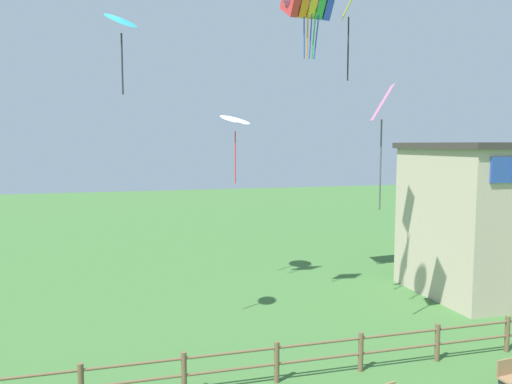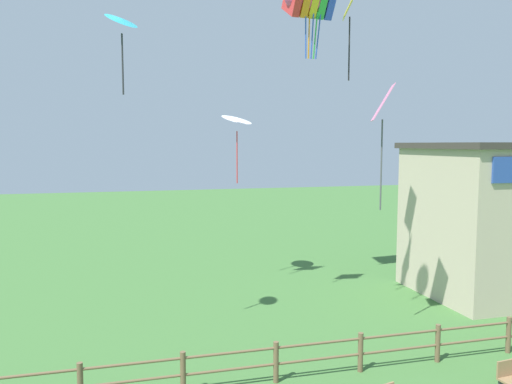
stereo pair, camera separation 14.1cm
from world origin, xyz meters
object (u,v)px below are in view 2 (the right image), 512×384
kite_pink_diamond (382,117)px  kite_yellow_diamond (350,17)px  kite_white_delta (237,120)px  kite_cyan_delta (122,22)px  seaside_building (503,218)px

kite_pink_diamond → kite_yellow_diamond: kite_yellow_diamond is taller
kite_yellow_diamond → kite_white_delta: bearing=117.6°
kite_pink_diamond → kite_cyan_delta: kite_cyan_delta is taller
kite_cyan_delta → kite_white_delta: kite_cyan_delta is taller
kite_cyan_delta → kite_white_delta: 8.14m
seaside_building → kite_pink_diamond: 8.63m
kite_pink_diamond → kite_white_delta: size_ratio=1.27×
kite_yellow_diamond → seaside_building: bearing=7.4°
seaside_building → kite_cyan_delta: (-14.89, -1.90, 6.44)m
seaside_building → kite_white_delta: size_ratio=2.26×
kite_cyan_delta → kite_white_delta: bearing=52.6°
kite_pink_diamond → kite_cyan_delta: 8.20m
seaside_building → kite_yellow_diamond: (-7.43, -0.97, 7.28)m
kite_white_delta → kite_pink_diamond: bearing=-67.4°
kite_white_delta → kite_yellow_diamond: size_ratio=1.03×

